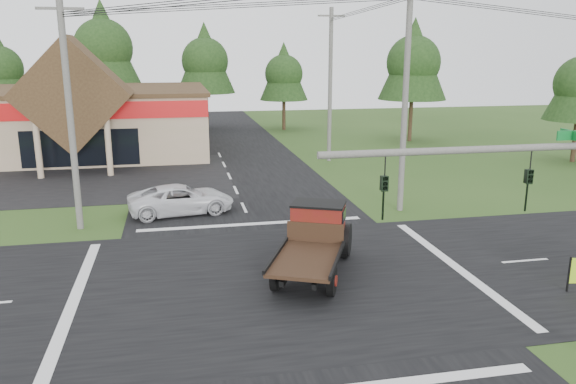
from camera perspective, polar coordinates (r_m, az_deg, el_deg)
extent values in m
plane|color=#2D4B1B|center=(20.65, -1.04, -9.03)|extent=(120.00, 120.00, 0.00)
cube|color=black|center=(20.64, -1.04, -9.01)|extent=(12.00, 120.00, 0.02)
cube|color=black|center=(20.64, -1.04, -9.00)|extent=(120.00, 12.00, 0.02)
cube|color=black|center=(39.98, -26.53, 0.91)|extent=(28.00, 14.00, 0.02)
cube|color=tan|center=(50.60, -25.92, 6.32)|extent=(30.00, 15.00, 5.00)
cube|color=#3E2919|center=(50.38, -26.24, 9.19)|extent=(30.40, 15.40, 0.30)
cube|color=#3E2919|center=(40.82, -20.98, 9.23)|extent=(7.78, 4.00, 7.78)
cylinder|color=tan|center=(39.95, -24.06, 4.07)|extent=(0.40, 0.40, 4.00)
cylinder|color=tan|center=(39.22, -17.77, 4.45)|extent=(0.40, 0.40, 4.00)
cube|color=black|center=(42.21, -20.32, 4.20)|extent=(8.00, 0.08, 2.60)
cylinder|color=#595651|center=(13.31, 20.01, 4.12)|extent=(8.00, 0.16, 0.16)
imported|color=black|center=(14.04, 23.17, 0.14)|extent=(0.16, 0.20, 1.00)
imported|color=black|center=(12.41, 9.70, -0.62)|extent=(0.16, 0.20, 1.00)
cube|color=#0C6626|center=(14.41, 26.95, 5.16)|extent=(0.80, 0.04, 0.22)
cylinder|color=#595651|center=(27.23, -21.26, 7.12)|extent=(0.30, 0.30, 10.50)
cube|color=#595651|center=(27.14, -22.16, 16.89)|extent=(2.00, 0.12, 0.12)
cylinder|color=#595651|center=(29.11, 11.82, 9.15)|extent=(0.30, 0.30, 11.50)
cylinder|color=#595651|center=(42.32, 4.30, 10.65)|extent=(0.30, 0.30, 11.20)
cube|color=#595651|center=(42.32, 4.43, 17.42)|extent=(2.00, 0.12, 0.12)
cylinder|color=#332316|center=(63.24, -26.77, 6.82)|extent=(0.36, 0.36, 3.50)
sphere|color=black|center=(62.94, -27.25, 11.10)|extent=(4.40, 4.40, 4.40)
cylinder|color=#332316|center=(60.33, -17.81, 7.87)|extent=(0.36, 0.36, 4.55)
cone|color=black|center=(60.05, -18.29, 14.10)|extent=(7.28, 7.28, 8.58)
sphere|color=black|center=(60.05, -18.26, 13.73)|extent=(5.72, 5.72, 5.72)
cylinder|color=#332316|center=(61.09, -8.25, 8.13)|extent=(0.36, 0.36, 3.85)
cone|color=black|center=(60.78, -8.44, 13.35)|extent=(6.16, 6.16, 7.26)
sphere|color=black|center=(60.79, -8.43, 13.04)|extent=(4.84, 4.84, 4.84)
cylinder|color=#332316|center=(60.14, -0.42, 7.85)|extent=(0.36, 0.36, 3.15)
cone|color=black|center=(59.81, -0.43, 12.18)|extent=(5.04, 5.04, 5.94)
sphere|color=black|center=(59.82, -0.43, 11.92)|extent=(3.96, 3.96, 3.96)
cylinder|color=#332316|center=(53.54, 12.33, 7.13)|extent=(0.36, 0.36, 3.85)
cone|color=black|center=(53.18, 12.65, 13.08)|extent=(6.16, 6.16, 7.26)
sphere|color=black|center=(53.19, 12.63, 12.73)|extent=(4.84, 4.84, 4.84)
cylinder|color=#332316|center=(47.46, 27.11, 4.63)|extent=(0.36, 0.36, 3.15)
imported|color=silver|center=(29.30, -10.79, -0.73)|extent=(5.65, 3.26, 1.48)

